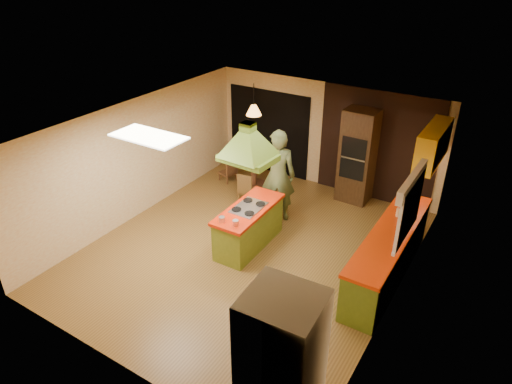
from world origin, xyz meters
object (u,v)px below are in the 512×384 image
Objects in this scene: man at (278,176)px; canister_large at (405,203)px; wall_oven at (358,156)px; dining_table at (254,164)px; refrigerator at (281,367)px; kitchen_island at (249,226)px.

canister_large is (2.55, 0.20, 0.03)m from man.
wall_oven is 1.94× the size of dining_table.
refrigerator is 5.96m from wall_oven.
wall_oven is (-1.32, 5.81, 0.07)m from refrigerator.
man is 9.17× the size of canister_large.
canister_large reaches higher than kitchen_island.
kitchen_island is at bearing -151.07° from canister_large.
dining_table is at bearing 168.12° from canister_large.
man is 1.97m from wall_oven.
wall_oven is (1.04, 2.82, 0.64)m from kitchen_island.
canister_large is at bearing -11.88° from dining_table.
man reaches higher than kitchen_island.
wall_oven is at bearing 99.80° from refrigerator.
canister_large is (0.14, 4.37, 0.03)m from refrigerator.
dining_table is (-1.20, 0.99, -0.42)m from man.
canister_large is (1.46, -1.44, -0.04)m from wall_oven.
man is at bearing 117.01° from refrigerator.
wall_oven is at bearing -147.44° from man.
wall_oven reaches higher than kitchen_island.
canister_large is (2.50, 1.38, 0.61)m from kitchen_island.
refrigerator is 6.30m from dining_table.
dining_table is at bearing -63.52° from man.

